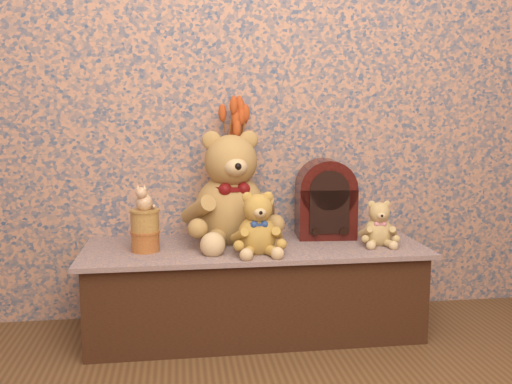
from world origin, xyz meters
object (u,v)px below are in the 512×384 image
Objects in this scene: cat_figurine at (144,197)px; teddy_small at (379,221)px; ceramic_vase at (234,216)px; cathedral_radio at (326,198)px; biscuit_tin_lower at (145,241)px; teddy_large at (230,183)px; teddy_medium at (257,220)px.

teddy_small is at bearing 18.72° from cat_figurine.
ceramic_vase is 1.81× the size of cat_figurine.
teddy_small is 0.27m from cathedral_radio.
biscuit_tin_lower is 0.19m from cat_figurine.
teddy_large is 0.67m from teddy_small.
cathedral_radio reaches higher than cat_figurine.
teddy_large is 0.17m from ceramic_vase.
cathedral_radio is 3.24× the size of cat_figurine.
teddy_medium is 1.30× the size of teddy_small.
cat_figurine is (0.00, 0.00, 0.19)m from biscuit_tin_lower.
cat_figurine is at bearing -167.73° from teddy_large.
teddy_large is at bearing 174.52° from teddy_small.
teddy_medium is at bearing -140.36° from cathedral_radio.
teddy_large reaches higher than teddy_medium.
teddy_large is 4.75× the size of cat_figurine.
cathedral_radio is at bearing -3.60° from ceramic_vase.
teddy_medium is 0.76× the size of cathedral_radio.
teddy_large is 1.47× the size of cathedral_radio.
teddy_large is at bearing 19.24° from biscuit_tin_lower.
cat_figurine is at bearing -154.31° from ceramic_vase.
teddy_small reaches higher than biscuit_tin_lower.
teddy_medium reaches higher than ceramic_vase.
cathedral_radio is (0.35, 0.25, 0.04)m from teddy_medium.
teddy_medium is at bearing -76.19° from ceramic_vase.
cat_figurine reaches higher than teddy_small.
cathedral_radio reaches higher than biscuit_tin_lower.
ceramic_vase reaches higher than biscuit_tin_lower.
teddy_small is (0.63, -0.15, -0.16)m from teddy_large.
ceramic_vase is at bearing 102.57° from teddy_medium.
teddy_large is 1.94× the size of teddy_medium.
teddy_medium is 0.47m from biscuit_tin_lower.
teddy_medium is 2.36× the size of biscuit_tin_lower.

